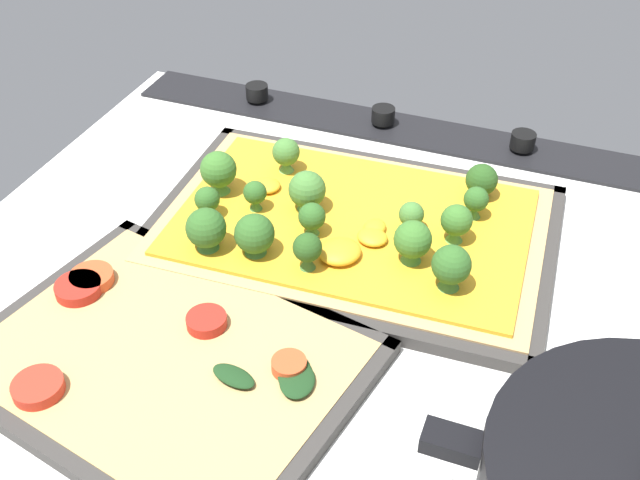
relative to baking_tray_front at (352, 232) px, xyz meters
The scene contains 6 objects.
ground_plane 11.51cm from the baking_tray_front, 116.24° to the left, with size 82.76×69.66×3.00cm, color silver.
stove_control_panel 21.74cm from the baking_tray_front, 103.35° to the right, with size 79.45×7.00×2.60cm.
baking_tray_front is the anchor object (origin of this frame).
broccoli_pizza 1.96cm from the baking_tray_front, 52.35° to the left, with size 37.58×25.48×5.93cm.
baking_tray_back 23.29cm from the baking_tray_front, 68.50° to the left, with size 34.70×29.05×1.30cm.
veggie_pizza_back 23.24cm from the baking_tray_front, 67.60° to the left, with size 31.87×26.21×1.90cm.
Camera 1 is at (-12.65, 45.68, 46.51)cm, focal length 42.30 mm.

